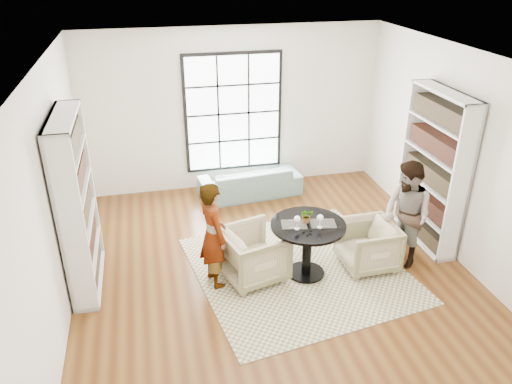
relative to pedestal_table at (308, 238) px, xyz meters
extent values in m
plane|color=brown|center=(-0.43, 0.22, -0.59)|extent=(6.00, 6.00, 0.00)
plane|color=silver|center=(-0.43, 3.22, 0.91)|extent=(5.50, 0.00, 5.50)
plane|color=silver|center=(-3.18, 0.22, 0.91)|extent=(0.00, 6.00, 6.00)
plane|color=silver|center=(2.32, 0.22, 0.91)|extent=(0.00, 6.00, 6.00)
plane|color=silver|center=(-0.43, -2.78, 0.91)|extent=(5.50, 0.00, 5.50)
plane|color=white|center=(-0.43, 0.22, 2.41)|extent=(6.00, 6.00, 0.00)
cube|color=black|center=(-0.43, 3.20, 0.86)|extent=(1.82, 0.06, 2.22)
cube|color=white|center=(-0.43, 3.16, 0.86)|extent=(1.70, 0.02, 2.10)
cube|color=#B8B58A|center=(-0.07, 0.12, -0.59)|extent=(3.25, 3.25, 0.01)
cylinder|color=black|center=(0.00, 0.00, -0.57)|extent=(0.53, 0.53, 0.04)
cylinder|color=black|center=(0.00, 0.00, -0.19)|extent=(0.13, 0.13, 0.74)
cylinder|color=black|center=(0.00, 0.00, 0.21)|extent=(1.03, 1.03, 0.04)
imported|color=slate|center=(-0.24, 2.67, -0.32)|extent=(1.93, 0.92, 0.54)
imported|color=#BDBC87|center=(-0.74, 0.10, -0.22)|extent=(1.01, 0.99, 0.75)
imported|color=tan|center=(0.92, 0.00, -0.25)|extent=(0.79, 0.76, 0.70)
imported|color=gray|center=(-1.29, 0.10, 0.17)|extent=(0.49, 0.63, 1.52)
imported|color=gray|center=(1.47, 0.00, 0.19)|extent=(0.72, 0.86, 1.57)
cube|color=#292723|center=(-0.20, 0.02, 0.23)|extent=(0.38, 0.32, 0.01)
cube|color=#292723|center=(0.20, -0.04, 0.23)|extent=(0.38, 0.32, 0.01)
cylinder|color=silver|center=(-0.19, -0.09, 0.23)|extent=(0.07, 0.07, 0.01)
cylinder|color=silver|center=(-0.19, -0.09, 0.29)|extent=(0.01, 0.01, 0.11)
sphere|color=#670B0D|center=(-0.19, -0.09, 0.38)|extent=(0.09, 0.09, 0.09)
ellipsoid|color=white|center=(-0.19, -0.09, 0.38)|extent=(0.09, 0.09, 0.10)
cylinder|color=silver|center=(0.12, -0.13, 0.23)|extent=(0.07, 0.07, 0.01)
cylinder|color=silver|center=(0.12, -0.13, 0.29)|extent=(0.01, 0.01, 0.11)
sphere|color=#670B0D|center=(0.12, -0.13, 0.38)|extent=(0.09, 0.09, 0.09)
ellipsoid|color=white|center=(0.12, -0.13, 0.38)|extent=(0.09, 0.09, 0.10)
imported|color=gray|center=(-0.01, 0.06, 0.33)|extent=(0.19, 0.17, 0.20)
camera|label=1|loc=(-2.00, -5.57, 3.61)|focal=35.00mm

